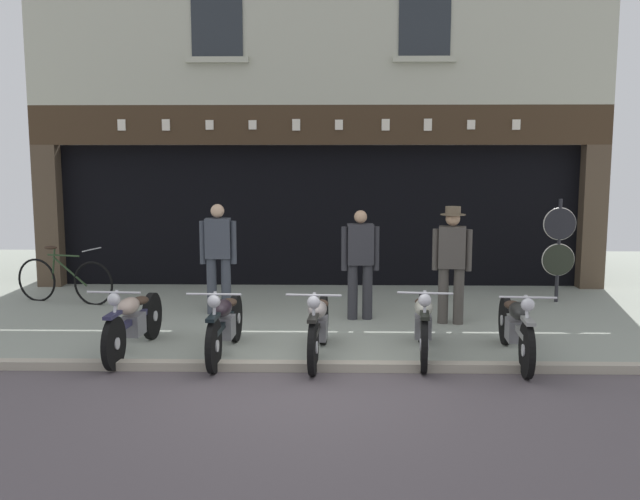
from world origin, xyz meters
TOP-DOWN VIEW (x-y plane):
  - ground at (0.00, -0.98)m, footprint 22.40×22.00m
  - shop_facade at (0.00, 7.00)m, footprint 10.70×4.42m
  - motorcycle_left at (-2.17, 0.72)m, footprint 0.62×1.99m
  - motorcycle_center_left at (-1.03, 0.63)m, footprint 0.62×1.96m
  - motorcycle_center at (0.10, 0.56)m, footprint 0.62×1.94m
  - motorcycle_center_right at (1.37, 0.67)m, footprint 0.62×1.94m
  - motorcycle_right at (2.45, 0.54)m, footprint 0.62×2.02m
  - salesman_left at (-1.48, 2.92)m, footprint 0.56×0.25m
  - shopkeeper_center at (0.67, 2.60)m, footprint 0.56×0.26m
  - salesman_right at (1.98, 2.35)m, footprint 0.55×0.35m
  - tyre_sign_pole at (3.99, 3.89)m, footprint 0.54×0.06m
  - advert_board_near at (-1.60, 5.40)m, footprint 0.78×0.03m
  - leaning_bicycle at (-4.16, 3.66)m, footprint 1.77×0.65m

SIDE VIEW (x-z plane):
  - ground at x=0.00m, z-range -0.13..0.05m
  - leaning_bicycle at x=-4.16m, z-range -0.09..0.86m
  - motorcycle_center_left at x=-1.03m, z-range -0.04..0.87m
  - motorcycle_left at x=-2.17m, z-range -0.04..0.87m
  - motorcycle_right at x=2.45m, z-range -0.03..0.87m
  - motorcycle_center at x=0.10m, z-range -0.04..0.87m
  - motorcycle_center_right at x=1.37m, z-range -0.04..0.88m
  - shopkeeper_center at x=0.67m, z-range 0.08..1.71m
  - salesman_left at x=-1.48m, z-range 0.09..1.78m
  - salesman_right at x=1.98m, z-range 0.10..1.80m
  - tyre_sign_pole at x=3.99m, z-range 0.13..1.84m
  - advert_board_near at x=-1.60m, z-range 1.19..2.09m
  - shop_facade at x=0.00m, z-range -1.48..4.95m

